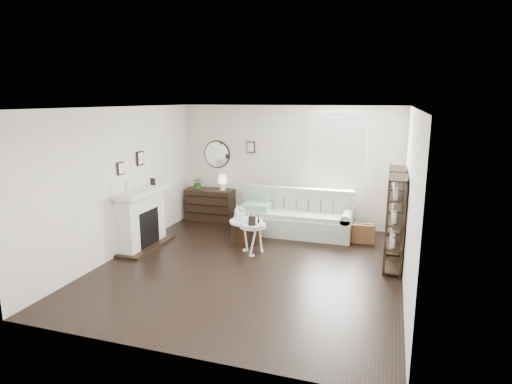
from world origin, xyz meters
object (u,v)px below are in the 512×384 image
(pedestal_table, at_px, (253,226))
(sofa, at_px, (295,219))
(drum_table, at_px, (246,232))
(dresser, at_px, (210,205))

(pedestal_table, bearing_deg, sofa, 72.99)
(drum_table, bearing_deg, pedestal_table, -59.67)
(sofa, relative_size, pedestal_table, 4.16)
(sofa, bearing_deg, drum_table, -130.32)
(dresser, bearing_deg, drum_table, -44.06)
(dresser, distance_m, pedestal_table, 2.53)
(pedestal_table, bearing_deg, dresser, 131.96)
(sofa, height_order, drum_table, sofa)
(drum_table, height_order, pedestal_table, pedestal_table)
(dresser, bearing_deg, pedestal_table, -48.04)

